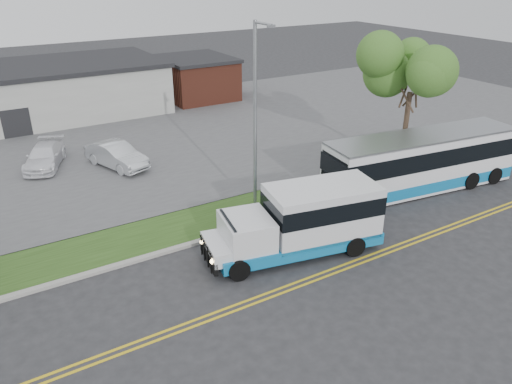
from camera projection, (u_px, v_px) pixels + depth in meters
ground at (231, 247)px, 23.04m from camera, size 140.00×140.00×0.00m
lane_line_north at (277, 290)px, 20.05m from camera, size 70.00×0.12×0.01m
lane_line_south at (281, 293)px, 19.82m from camera, size 70.00×0.12×0.01m
curb at (220, 236)px, 23.86m from camera, size 80.00×0.30×0.15m
verge at (204, 221)px, 25.27m from camera, size 80.00×3.30×0.10m
parking_lot at (119, 142)px, 36.20m from camera, size 80.00×25.00×0.10m
commercial_building at (5, 95)px, 40.23m from camera, size 25.40×10.40×4.35m
brick_wing at (196, 78)px, 47.32m from camera, size 6.30×7.30×3.90m
tree_east at (413, 70)px, 29.35m from camera, size 5.20×5.20×8.33m
streetlight_near at (256, 114)px, 24.37m from camera, size 0.35×1.53×9.50m
shuttle_bus at (306, 218)px, 22.14m from camera, size 8.28×4.00×3.06m
transit_bus at (421, 162)px, 28.32m from camera, size 12.01×4.16×3.26m
parked_car_a at (117, 155)px, 31.47m from camera, size 3.13×5.01×1.56m
parked_car_b at (45, 156)px, 31.58m from camera, size 3.61×5.10×1.37m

